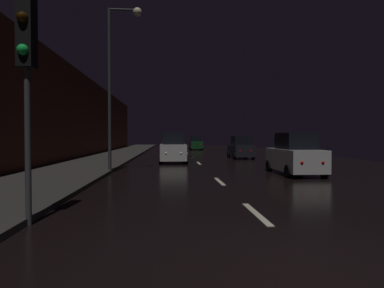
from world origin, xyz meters
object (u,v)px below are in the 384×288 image
(streetlamp_overhead, at_px, (118,66))
(car_distant_taillights, at_px, (196,143))
(traffic_light_near_left, at_px, (26,41))
(car_approaching_headlights, at_px, (173,149))
(car_parked_right_near, at_px, (295,155))
(car_parked_right_far, at_px, (240,148))

(streetlamp_overhead, distance_m, car_distant_taillights, 30.13)
(traffic_light_near_left, height_order, car_approaching_headlights, traffic_light_near_left)
(traffic_light_near_left, bearing_deg, car_parked_right_near, 133.62)
(car_parked_right_near, bearing_deg, car_approaching_headlights, 36.44)
(car_approaching_headlights, relative_size, car_distant_taillights, 1.07)
(traffic_light_near_left, xyz_separation_m, streetlamp_overhead, (0.32, 9.60, 1.65))
(traffic_light_near_left, relative_size, car_approaching_headlights, 1.22)
(car_distant_taillights, xyz_separation_m, car_parked_right_near, (2.20, -30.41, 0.01))
(streetlamp_overhead, bearing_deg, car_parked_right_far, 50.52)
(traffic_light_near_left, distance_m, car_parked_right_near, 12.50)
(traffic_light_near_left, relative_size, car_parked_right_far, 1.37)
(streetlamp_overhead, xyz_separation_m, car_parked_right_far, (8.60, 10.44, -4.52))
(car_parked_right_far, bearing_deg, car_distant_taillights, 6.73)
(car_approaching_headlights, xyz_separation_m, car_parked_right_far, (5.76, 3.94, -0.11))
(streetlamp_overhead, distance_m, car_approaching_headlights, 8.35)
(car_distant_taillights, bearing_deg, streetlamp_overhead, 167.60)
(car_approaching_headlights, xyz_separation_m, car_parked_right_near, (5.76, -7.80, -0.05))
(car_distant_taillights, height_order, car_parked_right_near, car_parked_right_near)
(traffic_light_near_left, xyz_separation_m, car_parked_right_near, (8.92, 8.29, -2.81))
(car_parked_right_far, bearing_deg, traffic_light_near_left, 156.01)
(car_approaching_headlights, height_order, car_parked_right_near, car_approaching_headlights)
(streetlamp_overhead, relative_size, car_approaching_headlights, 1.97)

